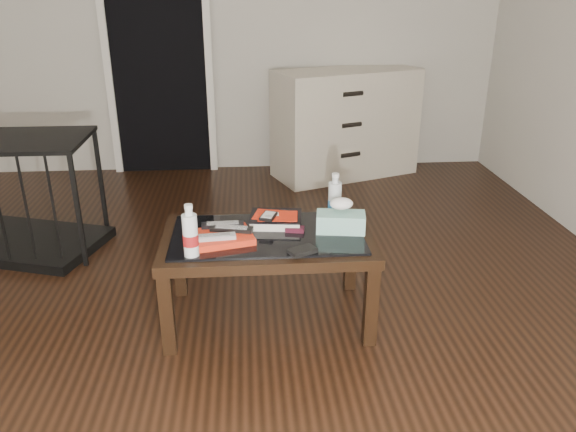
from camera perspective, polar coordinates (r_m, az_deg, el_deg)
The scene contains 17 objects.
ground at distance 2.93m, azimuth -10.06°, elevation -10.10°, with size 5.00×5.00×0.00m, color black.
doorway at distance 5.00m, azimuth -13.08°, elevation 15.88°, with size 0.90×0.08×2.07m.
coffee_table at distance 2.70m, azimuth -2.11°, elevation -3.02°, with size 1.00×0.60×0.46m.
dresser at distance 4.89m, azimuth 5.86°, elevation 9.33°, with size 1.30×0.89×0.90m.
pet_crate at distance 3.87m, azimuth -25.38°, elevation 0.21°, with size 1.04×0.84×0.71m.
magazines at distance 2.61m, azimuth -6.80°, elevation -2.16°, with size 0.28×0.21×0.03m, color red.
remote_silver at distance 2.56m, azimuth -7.58°, elevation -2.11°, with size 0.20×0.05×0.02m, color #A3A3A7.
remote_black_front at distance 2.63m, azimuth -5.75°, elevation -1.30°, with size 0.20×0.05×0.02m, color black.
remote_black_back at distance 2.68m, azimuth -6.65°, elevation -0.87°, with size 0.20×0.05×0.02m, color black.
textbook at distance 2.76m, azimuth -1.25°, elevation -0.37°, with size 0.25×0.20×0.05m, color black.
dvd_mailers at distance 2.75m, azimuth -1.47°, elevation 0.11°, with size 0.19×0.14×0.01m, color red.
ipod at distance 2.71m, azimuth -2.01°, elevation 0.00°, with size 0.06×0.10×0.02m, color black.
flip_phone at distance 2.69m, azimuth 0.70°, elevation -1.34°, with size 0.09×0.05×0.02m, color #330B16.
wallet at distance 2.48m, azimuth 1.49°, elevation -3.54°, with size 0.12×0.07×0.02m, color black.
water_bottle_left at distance 2.45m, azimuth -9.92°, elevation -1.44°, with size 0.07×0.07×0.24m, color white.
water_bottle_right at distance 2.80m, azimuth 4.79°, elevation 2.01°, with size 0.07×0.07×0.24m, color silver.
tissue_box at distance 2.69m, azimuth 5.37°, elevation -0.62°, with size 0.23×0.12×0.09m, color teal.
Camera 1 is at (0.32, -2.45, 1.57)m, focal length 35.00 mm.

